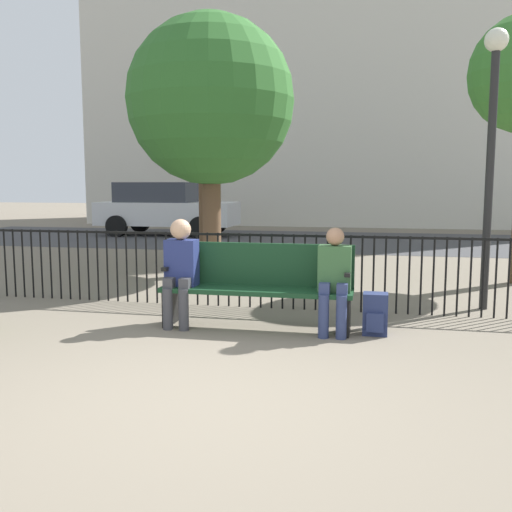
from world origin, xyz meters
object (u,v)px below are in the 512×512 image
park_bench (258,282)px  seated_person_1 (334,275)px  seated_person_0 (180,266)px  tree_0 (211,102)px  tree_2 (203,102)px  backpack (375,314)px  parked_car_0 (165,208)px  lamp_post (492,125)px

park_bench → seated_person_1: 0.86m
seated_person_0 → tree_0: tree_0 is taller
seated_person_0 → tree_2: 6.24m
seated_person_0 → backpack: size_ratio=2.70×
park_bench → seated_person_1: bearing=-9.2°
seated_person_1 → tree_0: bearing=123.3°
seated_person_0 → backpack: (2.11, 0.07, -0.46)m
park_bench → parked_car_0: bearing=115.6°
tree_2 → lamp_post: bearing=-38.8°
lamp_post → backpack: bearing=-130.9°
tree_0 → parked_car_0: (-3.58, 7.16, -2.10)m
lamp_post → seated_person_1: bearing=-137.5°
tree_2 → lamp_post: 6.30m
tree_2 → lamp_post: tree_2 is taller
park_bench → seated_person_0: (-0.84, -0.13, 0.17)m
backpack → tree_2: (-3.51, 5.45, 3.01)m
backpack → tree_2: size_ratio=0.11×
park_bench → lamp_post: size_ratio=0.61×
seated_person_0 → lamp_post: lamp_post is taller
seated_person_1 → parked_car_0: bearing=118.9°
park_bench → seated_person_1: (0.84, -0.14, 0.12)m
seated_person_0 → tree_0: (-0.68, 3.59, 2.27)m
park_bench → lamp_post: lamp_post is taller
tree_0 → parked_car_0: bearing=116.6°
tree_0 → seated_person_0: bearing=-79.3°
lamp_post → parked_car_0: (-7.70, 9.14, -1.44)m
lamp_post → parked_car_0: size_ratio=0.81×
seated_person_0 → parked_car_0: parked_car_0 is taller
seated_person_1 → tree_0: size_ratio=0.26×
backpack → tree_0: size_ratio=0.10×
park_bench → tree_0: (-1.52, 3.46, 2.44)m
backpack → lamp_post: bearing=49.1°
seated_person_1 → tree_0: tree_0 is taller
seated_person_1 → tree_2: (-3.09, 5.52, 2.60)m
backpack → lamp_post: (1.34, 1.54, 2.06)m
seated_person_0 → backpack: 2.16m
backpack → tree_2: 7.15m
park_bench → tree_0: size_ratio=0.47×
seated_person_1 → lamp_post: (1.76, 1.62, 1.65)m
backpack → parked_car_0: bearing=120.8°
lamp_post → parked_car_0: lamp_post is taller
park_bench → seated_person_1: size_ratio=1.86×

